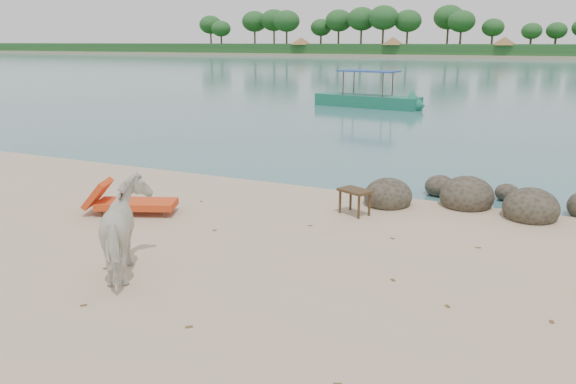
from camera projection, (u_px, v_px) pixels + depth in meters
name	position (u px, v px, depth m)	size (l,w,h in m)	color
water	(528.00, 66.00, 87.68)	(400.00, 400.00, 0.00)	#326065
far_shore	(542.00, 55.00, 157.67)	(420.00, 90.00, 1.40)	tan
far_scenery	(540.00, 44.00, 127.71)	(420.00, 18.00, 9.50)	#1E4C1E
boulders	(486.00, 202.00, 12.88)	(6.28, 2.84, 0.93)	#2D281E
cow	(128.00, 231.00, 9.12)	(0.83, 1.83, 1.55)	white
side_table	(355.00, 203.00, 12.42)	(0.70, 0.45, 0.57)	#372716
lounge_chair	(136.00, 201.00, 12.47)	(2.16, 0.76, 0.65)	#E1441A
boat_near	(368.00, 77.00, 33.03)	(7.14, 1.61, 3.47)	#186A4E
dead_leaves	(304.00, 269.00, 9.54)	(7.83, 5.75, 0.00)	brown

